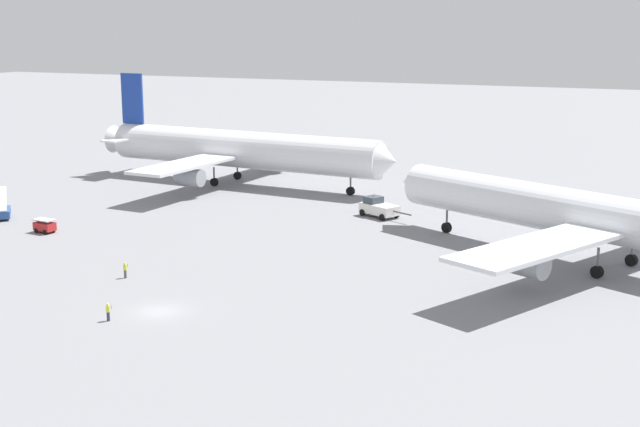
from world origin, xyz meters
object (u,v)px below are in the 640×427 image
Objects in this scene: gse_baggage_cart_trailing at (45,226)px; pushback_tug at (379,208)px; ground_crew_ramp_agent_by_cones at (108,312)px; airliner_being_pushed at (593,217)px; airliner_at_gate_left at (241,150)px; ground_crew_wing_walker_right at (125,270)px; gse_stair_truck_yellow at (2,211)px.

pushback_tug is at bearing 36.43° from gse_baggage_cart_trailing.
gse_baggage_cart_trailing is 1.74× the size of ground_crew_ramp_agent_by_cones.
airliner_at_gate_left is at bearing 155.20° from airliner_being_pushed.
ground_crew_ramp_agent_by_cones is at bearing -59.62° from ground_crew_wing_walker_right.
airliner_at_gate_left reaches higher than ground_crew_wing_walker_right.
gse_baggage_cart_trailing is at bearing -169.19° from airliner_being_pushed.
airliner_at_gate_left is 31.65× the size of ground_crew_wing_walker_right.
ground_crew_ramp_agent_by_cones is at bearing -39.90° from gse_baggage_cart_trailing.
gse_stair_truck_yellow is (-10.78, 3.94, 0.16)m from gse_baggage_cart_trailing.
airliner_being_pushed reaches higher than ground_crew_wing_walker_right.
airliner_at_gate_left is at bearing 106.49° from ground_crew_wing_walker_right.
airliner_being_pushed is 50.96m from ground_crew_ramp_agent_by_cones.
gse_baggage_cart_trailing is (-64.09, -12.24, -4.53)m from airliner_being_pushed.
airliner_being_pushed is 31.16× the size of ground_crew_ramp_agent_by_cones.
airliner_being_pushed is 65.41m from gse_baggage_cart_trailing.
ground_crew_ramp_agent_by_cones is at bearing -70.78° from airliner_at_gate_left.
airliner_being_pushed is 49.46m from ground_crew_wing_walker_right.
pushback_tug is at bearing -24.92° from airliner_at_gate_left.
airliner_being_pushed reaches higher than ground_crew_ramp_agent_by_cones.
pushback_tug is 49.46m from ground_crew_ramp_agent_by_cones.
pushback_tug is at bearing 81.87° from ground_crew_ramp_agent_by_cones.
gse_baggage_cart_trailing is 0.61× the size of gse_stair_truck_yellow.
ground_crew_wing_walker_right is (31.98, -15.91, -0.14)m from gse_stair_truck_yellow.
pushback_tug is at bearing 25.50° from gse_stair_truck_yellow.
pushback_tug reaches higher than ground_crew_ramp_agent_by_cones.
pushback_tug is (28.72, -13.34, -4.40)m from airliner_at_gate_left.
airliner_at_gate_left is 18.81× the size of gse_baggage_cart_trailing.
airliner_being_pushed is at bearing 29.43° from ground_crew_wing_walker_right.
pushback_tug reaches higher than ground_crew_wing_walker_right.
ground_crew_wing_walker_right reaches higher than ground_crew_ramp_agent_by_cones.
airliner_at_gate_left is 66.16m from ground_crew_ramp_agent_by_cones.
gse_stair_truck_yellow is at bearing 159.92° from gse_baggage_cart_trailing.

